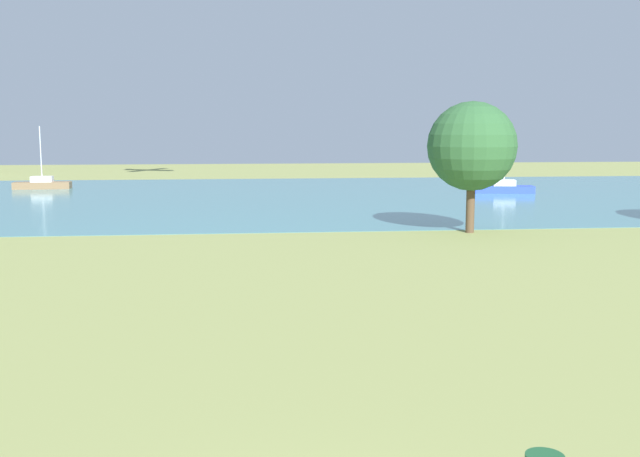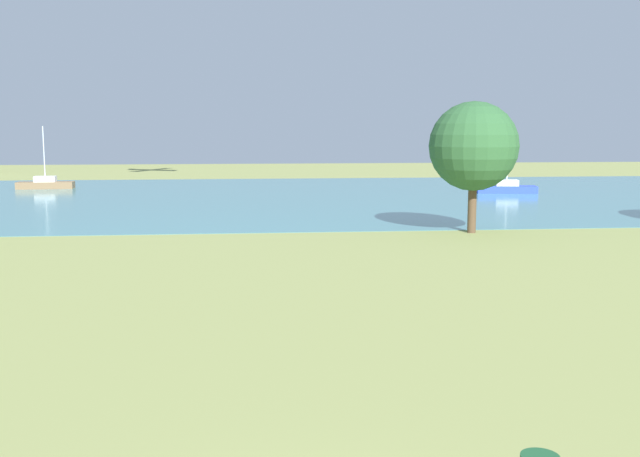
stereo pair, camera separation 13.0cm
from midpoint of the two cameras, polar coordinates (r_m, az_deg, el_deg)
The scene contains 5 objects.
ground_plane at distance 30.56m, azimuth -4.60°, elevation -2.50°, with size 160.00×160.00×0.00m, color #8C9351.
water_surface at distance 58.32m, azimuth -5.36°, elevation 2.43°, with size 140.00×40.00×0.02m, color teal.
sailboat_brown at distance 69.90m, azimuth -20.56°, elevation 3.22°, with size 4.86×1.70×5.46m.
sailboat_blue at distance 63.09m, azimuth 13.84°, elevation 3.04°, with size 4.99×2.31×5.38m.
tree_mid_shore at distance 39.00m, azimuth 11.47°, elevation 6.18°, with size 4.57×4.57×6.75m.
Camera 1 is at (-0.83, -8.05, 5.47)m, focal length 41.77 mm.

